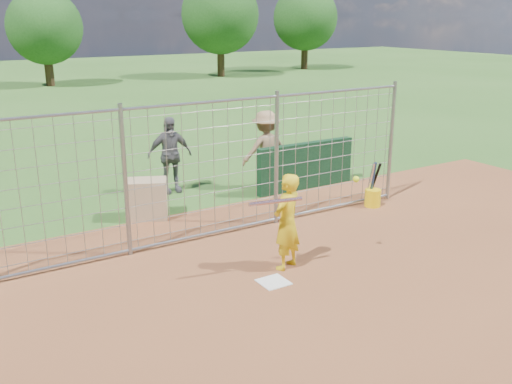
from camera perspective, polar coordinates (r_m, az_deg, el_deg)
ground at (r=9.03m, az=1.05°, el=-8.58°), size 100.00×100.00×0.00m
infield_dirt at (r=7.03m, az=15.01°, el=-17.37°), size 18.00×18.00×0.00m
home_plate at (r=8.87m, az=1.76°, el=-9.00°), size 0.43×0.43×0.02m
dugout_wall at (r=13.46m, az=4.99°, el=2.63°), size 2.60×0.20×1.10m
batter at (r=9.08m, az=3.10°, el=-3.00°), size 0.68×0.57×1.59m
bystander_b at (r=13.19m, az=-8.63°, el=3.69°), size 1.08×0.54×1.76m
bystander_c at (r=13.42m, az=0.99°, el=4.26°), size 1.23×0.77×1.83m
equipment_bin at (r=11.67m, az=-10.87°, el=-0.69°), size 0.96×0.83×0.80m
equipment_in_play at (r=8.77m, az=4.03°, el=-0.38°), size 1.95×0.30×0.25m
bucket_with_bats at (r=12.45m, az=11.58°, el=-0.33°), size 0.34×0.38×0.98m
backstop_fence at (r=10.22m, az=-4.97°, el=2.02°), size 9.08×0.08×2.60m
tree_line at (r=35.76m, az=-20.30°, el=15.89°), size 44.66×6.72×6.48m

